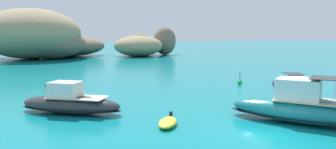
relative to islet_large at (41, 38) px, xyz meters
name	(u,v)px	position (x,y,z in m)	size (l,w,h in m)	color
ground_plane	(265,135)	(13.68, -66.72, -4.60)	(400.00, 400.00, 0.00)	#0F7F89
islet_large	(41,38)	(0.00, 0.00, 0.00)	(35.21, 31.51, 11.37)	#9E8966
islet_small	(143,45)	(24.66, 1.32, -1.79)	(20.69, 19.77, 7.45)	#9E8966
motorboat_navy	(297,90)	(23.17, -58.20, -3.94)	(4.11, 6.85, 2.06)	navy
motorboat_charcoal	(70,103)	(3.37, -57.63, -3.83)	(7.84, 6.15, 2.30)	#2D2D33
motorboat_teal	(304,108)	(17.60, -65.40, -3.63)	(8.60, 9.28, 3.05)	#19727A
dinghy_tender	(168,122)	(9.00, -63.11, -4.37)	(2.19, 2.81, 0.58)	yellow
channel_buoy	(240,82)	(22.23, -49.98, -4.26)	(0.56, 0.56, 1.48)	green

